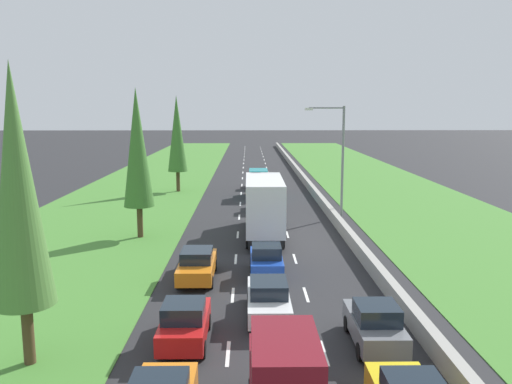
# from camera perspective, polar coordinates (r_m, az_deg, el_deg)

# --- Properties ---
(ground_plane) EXTENTS (300.00, 300.00, 0.00)m
(ground_plane) POSITION_cam_1_polar(r_m,az_deg,el_deg) (63.36, 0.06, 1.16)
(ground_plane) COLOR #28282B
(ground_plane) RESTS_ON ground
(grass_verge_left) EXTENTS (14.00, 140.00, 0.04)m
(grass_verge_left) POSITION_cam_1_polar(r_m,az_deg,el_deg) (64.41, -11.27, 1.13)
(grass_verge_left) COLOR #478433
(grass_verge_left) RESTS_ON ground
(grass_verge_right) EXTENTS (14.00, 140.00, 0.04)m
(grass_verge_right) POSITION_cam_1_polar(r_m,az_deg,el_deg) (65.18, 12.78, 1.17)
(grass_verge_right) COLOR #478433
(grass_verge_right) RESTS_ON ground
(median_barrier) EXTENTS (0.44, 120.00, 0.85)m
(median_barrier) POSITION_cam_1_polar(r_m,az_deg,el_deg) (63.64, 5.20, 1.54)
(median_barrier) COLOR #9E9B93
(median_barrier) RESTS_ON ground
(lane_markings) EXTENTS (3.64, 116.00, 0.01)m
(lane_markings) POSITION_cam_1_polar(r_m,az_deg,el_deg) (63.35, 0.06, 1.16)
(lane_markings) COLOR white
(lane_markings) RESTS_ON ground
(maroon_van_centre_lane) EXTENTS (1.96, 4.90, 2.82)m
(maroon_van_centre_lane) POSITION_cam_1_polar(r_m,az_deg,el_deg) (15.10, 3.13, -20.26)
(maroon_van_centre_lane) COLOR maroon
(maroon_van_centre_lane) RESTS_ON ground
(white_sedan_centre_lane) EXTENTS (1.82, 4.50, 1.64)m
(white_sedan_centre_lane) POSITION_cam_1_polar(r_m,az_deg,el_deg) (22.61, 1.37, -11.57)
(white_sedan_centre_lane) COLOR white
(white_sedan_centre_lane) RESTS_ON ground
(red_hatchback_left_lane) EXTENTS (1.74, 3.90, 1.72)m
(red_hatchback_left_lane) POSITION_cam_1_polar(r_m,az_deg,el_deg) (20.37, -7.81, -13.98)
(red_hatchback_left_lane) COLOR red
(red_hatchback_left_lane) RESTS_ON ground
(grey_hatchback_right_lane) EXTENTS (1.74, 3.90, 1.72)m
(grey_hatchback_right_lane) POSITION_cam_1_polar(r_m,az_deg,el_deg) (20.51, 12.87, -13.96)
(grey_hatchback_right_lane) COLOR slate
(grey_hatchback_right_lane) RESTS_ON ground
(blue_hatchback_centre_lane) EXTENTS (1.74, 3.90, 1.72)m
(blue_hatchback_centre_lane) POSITION_cam_1_polar(r_m,az_deg,el_deg) (27.87, 1.13, -7.47)
(blue_hatchback_centre_lane) COLOR #1E47B7
(blue_hatchback_centre_lane) RESTS_ON ground
(white_box_truck_centre_lane) EXTENTS (2.46, 9.40, 4.18)m
(white_box_truck_centre_lane) POSITION_cam_1_polar(r_m,az_deg,el_deg) (35.75, 0.87, -1.53)
(white_box_truck_centre_lane) COLOR black
(white_box_truck_centre_lane) RESTS_ON ground
(grey_hatchback_centre_lane) EXTENTS (1.74, 3.90, 1.72)m
(grey_hatchback_centre_lane) POSITION_cam_1_polar(r_m,az_deg,el_deg) (45.15, 0.62, -1.02)
(grey_hatchback_centre_lane) COLOR slate
(grey_hatchback_centre_lane) RESTS_ON ground
(orange_sedan_left_lane) EXTENTS (1.82, 4.50, 1.64)m
(orange_sedan_left_lane) POSITION_cam_1_polar(r_m,az_deg,el_deg) (27.38, -6.46, -7.89)
(orange_sedan_left_lane) COLOR orange
(orange_sedan_left_lane) RESTS_ON ground
(teal_van_centre_lane) EXTENTS (1.96, 4.90, 2.82)m
(teal_van_centre_lane) POSITION_cam_1_polar(r_m,az_deg,el_deg) (51.77, 0.26, 0.92)
(teal_van_centre_lane) COLOR teal
(teal_van_centre_lane) RESTS_ON ground
(maroon_hatchback_centre_lane) EXTENTS (1.74, 3.90, 1.72)m
(maroon_hatchback_centre_lane) POSITION_cam_1_polar(r_m,az_deg,el_deg) (57.94, 0.11, 1.24)
(maroon_hatchback_centre_lane) COLOR maroon
(maroon_hatchback_centre_lane) RESTS_ON ground
(poplar_tree_nearest) EXTENTS (2.06, 2.06, 10.37)m
(poplar_tree_nearest) POSITION_cam_1_polar(r_m,az_deg,el_deg) (18.87, -24.67, 0.47)
(poplar_tree_nearest) COLOR #4C3823
(poplar_tree_nearest) RESTS_ON ground
(poplar_tree_second) EXTENTS (2.06, 2.06, 10.22)m
(poplar_tree_second) POSITION_cam_1_polar(r_m,az_deg,el_deg) (35.96, -12.86, 4.70)
(poplar_tree_second) COLOR #4C3823
(poplar_tree_second) RESTS_ON ground
(poplar_tree_third) EXTENTS (2.05, 2.05, 10.17)m
(poplar_tree_third) POSITION_cam_1_polar(r_m,az_deg,el_deg) (55.67, -8.65, 6.29)
(poplar_tree_third) COLOR #4C3823
(poplar_tree_third) RESTS_ON ground
(street_light_mast) EXTENTS (3.20, 0.28, 9.00)m
(street_light_mast) POSITION_cam_1_polar(r_m,az_deg,el_deg) (42.39, 9.03, 4.20)
(street_light_mast) COLOR gray
(street_light_mast) RESTS_ON ground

